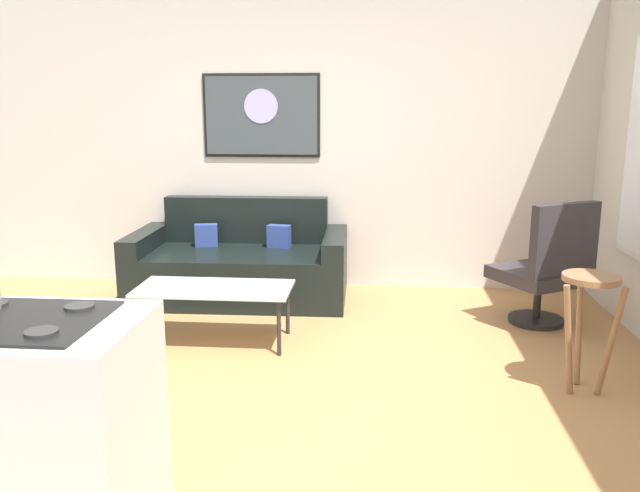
{
  "coord_description": "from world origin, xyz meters",
  "views": [
    {
      "loc": [
        0.67,
        -3.55,
        1.67
      ],
      "look_at": [
        0.28,
        0.9,
        0.7
      ],
      "focal_mm": 36.4,
      "sensor_mm": 36.0,
      "label": 1
    }
  ],
  "objects_px": {
    "armchair": "(548,267)",
    "coffee_table": "(214,291)",
    "couch": "(241,266)",
    "wall_painting": "(261,115)",
    "bar_stool": "(589,303)"
  },
  "relations": [
    {
      "from": "bar_stool",
      "to": "wall_painting",
      "type": "height_order",
      "value": "wall_painting"
    },
    {
      "from": "couch",
      "to": "wall_painting",
      "type": "height_order",
      "value": "wall_painting"
    },
    {
      "from": "armchair",
      "to": "coffee_table",
      "type": "bearing_deg",
      "value": -167.01
    },
    {
      "from": "coffee_table",
      "to": "bar_stool",
      "type": "xyz_separation_m",
      "value": [
        2.38,
        -0.61,
        0.17
      ]
    },
    {
      "from": "wall_painting",
      "to": "couch",
      "type": "bearing_deg",
      "value": -105.67
    },
    {
      "from": "armchair",
      "to": "wall_painting",
      "type": "relative_size",
      "value": 0.91
    },
    {
      "from": "armchair",
      "to": "wall_painting",
      "type": "distance_m",
      "value": 2.81
    },
    {
      "from": "coffee_table",
      "to": "bar_stool",
      "type": "bearing_deg",
      "value": -14.43
    },
    {
      "from": "coffee_table",
      "to": "armchair",
      "type": "distance_m",
      "value": 2.51
    },
    {
      "from": "coffee_table",
      "to": "wall_painting",
      "type": "bearing_deg",
      "value": 87.09
    },
    {
      "from": "bar_stool",
      "to": "wall_painting",
      "type": "relative_size",
      "value": 0.67
    },
    {
      "from": "coffee_table",
      "to": "wall_painting",
      "type": "xyz_separation_m",
      "value": [
        0.08,
        1.59,
        1.2
      ]
    },
    {
      "from": "couch",
      "to": "bar_stool",
      "type": "height_order",
      "value": "couch"
    },
    {
      "from": "couch",
      "to": "bar_stool",
      "type": "distance_m",
      "value": 3.0
    },
    {
      "from": "bar_stool",
      "to": "armchair",
      "type": "bearing_deg",
      "value": 86.74
    }
  ]
}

